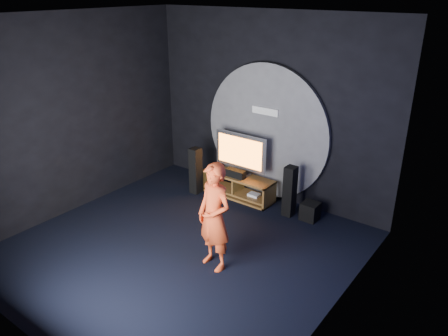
{
  "coord_description": "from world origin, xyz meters",
  "views": [
    {
      "loc": [
        4.1,
        -4.3,
        3.88
      ],
      "look_at": [
        0.06,
        1.05,
        1.05
      ],
      "focal_mm": 35.0,
      "sensor_mm": 36.0,
      "label": 1
    }
  ],
  "objects_px": {
    "tower_speaker_left": "(196,171)",
    "player": "(214,217)",
    "subwoofer": "(310,211)",
    "tower_speaker_right": "(290,191)",
    "media_console": "(238,187)",
    "tv": "(240,153)"
  },
  "relations": [
    {
      "from": "media_console",
      "to": "subwoofer",
      "type": "height_order",
      "value": "media_console"
    },
    {
      "from": "media_console",
      "to": "tower_speaker_left",
      "type": "height_order",
      "value": "tower_speaker_left"
    },
    {
      "from": "tv",
      "to": "player",
      "type": "bearing_deg",
      "value": -63.86
    },
    {
      "from": "player",
      "to": "subwoofer",
      "type": "bearing_deg",
      "value": 87.38
    },
    {
      "from": "tower_speaker_left",
      "to": "tower_speaker_right",
      "type": "bearing_deg",
      "value": 8.81
    },
    {
      "from": "tower_speaker_left",
      "to": "player",
      "type": "bearing_deg",
      "value": -43.36
    },
    {
      "from": "media_console",
      "to": "subwoofer",
      "type": "distance_m",
      "value": 1.55
    },
    {
      "from": "tower_speaker_left",
      "to": "tower_speaker_right",
      "type": "xyz_separation_m",
      "value": [
        1.94,
        0.3,
        0.0
      ]
    },
    {
      "from": "media_console",
      "to": "player",
      "type": "distance_m",
      "value": 2.42
    },
    {
      "from": "tower_speaker_right",
      "to": "subwoofer",
      "type": "distance_m",
      "value": 0.5
    },
    {
      "from": "tower_speaker_right",
      "to": "tower_speaker_left",
      "type": "bearing_deg",
      "value": -171.19
    },
    {
      "from": "tower_speaker_right",
      "to": "subwoofer",
      "type": "bearing_deg",
      "value": 11.62
    },
    {
      "from": "media_console",
      "to": "tv",
      "type": "bearing_deg",
      "value": 95.76
    },
    {
      "from": "subwoofer",
      "to": "player",
      "type": "relative_size",
      "value": 0.2
    },
    {
      "from": "tv",
      "to": "subwoofer",
      "type": "xyz_separation_m",
      "value": [
        1.55,
        -0.04,
        -0.74
      ]
    },
    {
      "from": "tv",
      "to": "tower_speaker_left",
      "type": "bearing_deg",
      "value": -151.75
    },
    {
      "from": "tv",
      "to": "tower_speaker_right",
      "type": "relative_size",
      "value": 1.18
    },
    {
      "from": "tower_speaker_left",
      "to": "subwoofer",
      "type": "distance_m",
      "value": 2.38
    },
    {
      "from": "media_console",
      "to": "tower_speaker_right",
      "type": "bearing_deg",
      "value": -2.5
    },
    {
      "from": "media_console",
      "to": "subwoofer",
      "type": "bearing_deg",
      "value": 1.08
    },
    {
      "from": "tower_speaker_left",
      "to": "player",
      "type": "distance_m",
      "value": 2.55
    },
    {
      "from": "tower_speaker_left",
      "to": "player",
      "type": "relative_size",
      "value": 0.58
    }
  ]
}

